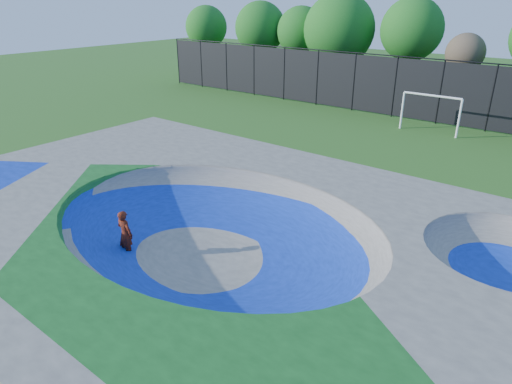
% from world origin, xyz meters
% --- Properties ---
extents(ground, '(120.00, 120.00, 0.00)m').
position_xyz_m(ground, '(0.00, 0.00, 0.00)').
color(ground, '#275918').
rests_on(ground, ground).
extents(skate_deck, '(22.00, 14.00, 1.50)m').
position_xyz_m(skate_deck, '(0.00, 0.00, 0.75)').
color(skate_deck, gray).
rests_on(skate_deck, ground).
extents(skater, '(0.60, 0.41, 1.59)m').
position_xyz_m(skater, '(-2.30, -1.58, 0.80)').
color(skater, '#A82C0D').
rests_on(skater, ground).
extents(skateboard, '(0.80, 0.33, 0.05)m').
position_xyz_m(skateboard, '(-2.30, -1.58, 0.03)').
color(skateboard, black).
rests_on(skateboard, ground).
extents(soccer_goal, '(3.50, 0.12, 2.31)m').
position_xyz_m(soccer_goal, '(0.32, 18.48, 1.61)').
color(soccer_goal, white).
rests_on(soccer_goal, ground).
extents(fence, '(48.09, 0.09, 4.04)m').
position_xyz_m(fence, '(0.00, 21.00, 2.10)').
color(fence, black).
rests_on(fence, ground).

